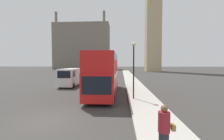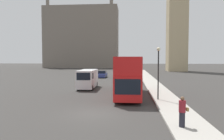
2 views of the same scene
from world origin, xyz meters
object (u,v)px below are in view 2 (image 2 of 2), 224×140
(white_van, at_px, (88,79))
(pedestrian, at_px, (182,112))
(parked_sedan, at_px, (102,74))
(red_double_decker_bus, at_px, (128,74))
(street_lamp, at_px, (158,65))

(white_van, distance_m, pedestrian, 18.93)
(parked_sedan, bearing_deg, red_double_decker_bus, -75.54)
(red_double_decker_bus, height_order, parked_sedan, red_double_decker_bus)
(white_van, xyz_separation_m, street_lamp, (8.62, -8.09, 2.19))
(white_van, distance_m, street_lamp, 12.02)
(white_van, bearing_deg, street_lamp, -43.18)
(white_van, bearing_deg, pedestrian, -61.80)
(street_lamp, bearing_deg, red_double_decker_bus, 137.76)
(pedestrian, xyz_separation_m, street_lamp, (-0.33, 8.59, 2.52))
(red_double_decker_bus, xyz_separation_m, pedestrian, (3.28, -11.28, -1.37))
(white_van, bearing_deg, parked_sedan, 90.79)
(street_lamp, height_order, parked_sedan, street_lamp)
(pedestrian, relative_size, street_lamp, 0.35)
(pedestrian, distance_m, parked_sedan, 35.38)
(red_double_decker_bus, relative_size, white_van, 1.94)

